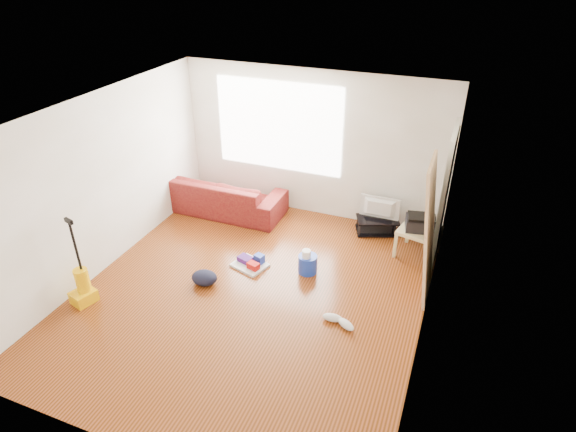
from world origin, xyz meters
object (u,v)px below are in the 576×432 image
at_px(bucket, 308,272).
at_px(vacuum, 83,287).
at_px(backpack, 205,284).
at_px(tv_stand, 377,225).
at_px(side_table, 419,233).
at_px(cleaning_tray, 251,263).
at_px(sofa, 224,211).

bearing_deg(bucket, vacuum, -146.44).
bearing_deg(backpack, bucket, 27.12).
relative_size(tv_stand, vacuum, 0.62).
xyz_separation_m(tv_stand, bucket, (-0.70, -1.45, -0.13)).
xyz_separation_m(tv_stand, side_table, (0.70, -0.42, 0.25)).
bearing_deg(side_table, backpack, -145.47).
height_order(bucket, cleaning_tray, cleaning_tray).
xyz_separation_m(bucket, vacuum, (-2.55, -1.69, 0.23)).
distance_m(sofa, tv_stand, 2.71).
distance_m(cleaning_tray, backpack, 0.75).
xyz_separation_m(bucket, backpack, (-1.25, -0.79, 0.00)).
height_order(cleaning_tray, backpack, cleaning_tray).
bearing_deg(backpack, tv_stand, 43.83).
bearing_deg(bucket, side_table, 36.40).
xyz_separation_m(sofa, backpack, (0.74, -1.97, 0.00)).
xyz_separation_m(bucket, cleaning_tray, (-0.83, -0.17, 0.05)).
height_order(sofa, cleaning_tray, sofa).
relative_size(tv_stand, side_table, 1.15).
height_order(sofa, vacuum, vacuum).
distance_m(side_table, cleaning_tray, 2.55).
distance_m(bucket, cleaning_tray, 0.85).
height_order(tv_stand, side_table, side_table).
bearing_deg(cleaning_tray, backpack, -124.44).
xyz_separation_m(cleaning_tray, vacuum, (-1.72, -1.52, 0.18)).
distance_m(tv_stand, cleaning_tray, 2.23).
relative_size(cleaning_tray, vacuum, 0.46).
distance_m(backpack, vacuum, 1.60).
height_order(tv_stand, bucket, tv_stand).
bearing_deg(backpack, cleaning_tray, 50.36).
bearing_deg(tv_stand, backpack, -151.66).
distance_m(side_table, vacuum, 4.80).
height_order(side_table, bucket, side_table).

